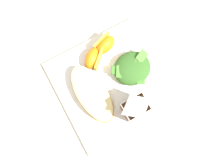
% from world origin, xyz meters
% --- Properties ---
extents(ground, '(3.00, 3.00, 0.00)m').
position_xyz_m(ground, '(0.00, 0.00, 0.00)').
color(ground, beige).
extents(white_plate, '(0.28, 0.28, 0.02)m').
position_xyz_m(white_plate, '(0.00, 0.00, 0.01)').
color(white_plate, white).
rests_on(white_plate, ground).
extents(cheesy_pizza_bread, '(0.09, 0.17, 0.04)m').
position_xyz_m(cheesy_pizza_bread, '(0.06, 0.00, 0.03)').
color(cheesy_pizza_bread, tan).
rests_on(cheesy_pizza_bread, white_plate).
extents(green_salad_pile, '(0.11, 0.10, 0.04)m').
position_xyz_m(green_salad_pile, '(-0.07, -0.01, 0.04)').
color(green_salad_pile, '#336023').
rests_on(green_salad_pile, white_plate).
extents(milk_carton, '(0.06, 0.05, 0.11)m').
position_xyz_m(milk_carton, '(-0.02, 0.08, 0.08)').
color(milk_carton, brown).
rests_on(milk_carton, white_plate).
extents(orange_wedge_front, '(0.07, 0.05, 0.04)m').
position_xyz_m(orange_wedge_front, '(-0.03, -0.10, 0.04)').
color(orange_wedge_front, orange).
rests_on(orange_wedge_front, white_plate).
extents(orange_wedge_middle, '(0.07, 0.07, 0.04)m').
position_xyz_m(orange_wedge_middle, '(0.01, -0.08, 0.04)').
color(orange_wedge_middle, orange).
rests_on(orange_wedge_middle, white_plate).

